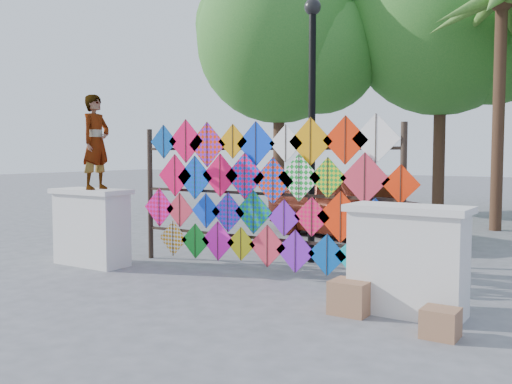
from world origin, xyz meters
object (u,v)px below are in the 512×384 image
sedan (350,204)px  vendor_woman (96,142)px  lamppost (312,105)px  kite_rack (261,194)px

sedan → vendor_woman: bearing=179.2°
lamppost → kite_rack: bearing=-99.2°
vendor_woman → sedan: 5.74m
kite_rack → lamppost: (0.21, 1.28, 1.44)m
sedan → lamppost: bearing=-145.9°
lamppost → vendor_woman: bearing=-142.3°
vendor_woman → sedan: bearing=-30.5°
kite_rack → sedan: 4.20m
vendor_woman → lamppost: lamppost is taller
vendor_woman → kite_rack: bearing=-76.8°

